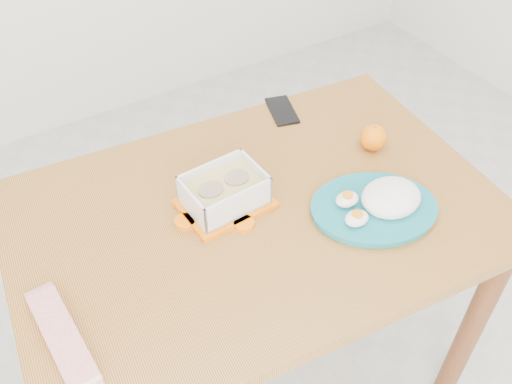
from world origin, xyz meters
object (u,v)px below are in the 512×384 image
orange_fruit (373,138)px  dining_table (256,240)px  food_container (224,192)px  smartphone (282,111)px  rice_plate (380,203)px

orange_fruit → dining_table: bearing=-174.1°
dining_table → orange_fruit: (0.38, 0.04, 0.14)m
food_container → smartphone: 0.41m
food_container → smartphone: bearing=33.9°
food_container → smartphone: (0.32, 0.24, -0.04)m
food_container → rice_plate: (0.30, -0.20, -0.02)m
dining_table → rice_plate: size_ratio=3.12×
food_container → orange_fruit: 0.44m
orange_fruit → rice_plate: size_ratio=0.18×
rice_plate → smartphone: 0.45m
dining_table → food_container: food_container is taller
food_container → dining_table: bearing=-48.2°
dining_table → orange_fruit: orange_fruit is taller
orange_fruit → rice_plate: (-0.14, -0.19, -0.01)m
rice_plate → dining_table: bearing=171.5°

